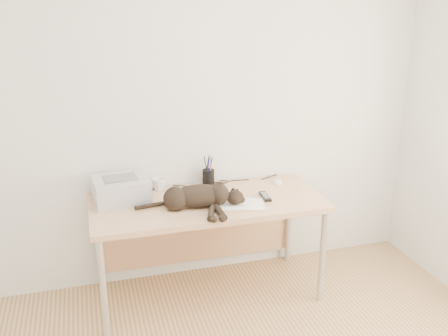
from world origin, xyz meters
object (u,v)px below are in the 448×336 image
object	(u,v)px
cat	(195,198)
pen_cup	(208,177)
printer	(121,189)
mug	(159,185)
desk	(205,213)
mouse	(277,180)

from	to	relation	value
cat	pen_cup	size ratio (longest dim) A/B	3.25
printer	mug	world-z (taller)	printer
cat	printer	bearing A→B (deg)	157.76
desk	printer	distance (m)	0.61
desk	printer	world-z (taller)	printer
pen_cup	desk	bearing A→B (deg)	-111.53
printer	pen_cup	xyz separation A→B (m)	(0.65, 0.13, -0.02)
printer	mouse	bearing A→B (deg)	1.60
printer	mouse	world-z (taller)	printer
desk	mug	distance (m)	0.39
mug	pen_cup	xyz separation A→B (m)	(0.37, 0.01, 0.02)
printer	mug	distance (m)	0.30
printer	mug	bearing A→B (deg)	23.16
cat	mug	size ratio (longest dim) A/B	7.33
printer	mouse	size ratio (longest dim) A/B	3.28
desk	mug	size ratio (longest dim) A/B	16.13
printer	cat	bearing A→B (deg)	-28.94
desk	mug	world-z (taller)	mug
cat	mouse	distance (m)	0.76
desk	printer	xyz separation A→B (m)	(-0.57, 0.07, 0.22)
desk	cat	world-z (taller)	cat
desk	mug	xyz separation A→B (m)	(-0.29, 0.19, 0.18)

